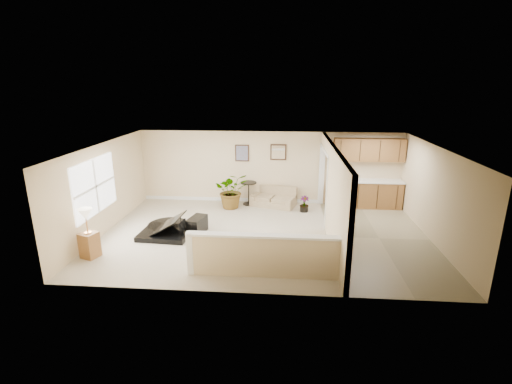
# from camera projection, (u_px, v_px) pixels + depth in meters

# --- Properties ---
(floor) EXTENTS (9.00, 9.00, 0.00)m
(floor) POSITION_uv_depth(u_px,v_px,m) (264.00, 235.00, 10.36)
(floor) COLOR #B1A78A
(floor) RESTS_ON ground
(back_wall) EXTENTS (9.00, 0.04, 2.50)m
(back_wall) POSITION_uv_depth(u_px,v_px,m) (269.00, 167.00, 12.87)
(back_wall) COLOR beige
(back_wall) RESTS_ON floor
(front_wall) EXTENTS (9.00, 0.04, 2.50)m
(front_wall) POSITION_uv_depth(u_px,v_px,m) (256.00, 236.00, 7.14)
(front_wall) COLOR beige
(front_wall) RESTS_ON floor
(left_wall) EXTENTS (0.04, 6.00, 2.50)m
(left_wall) POSITION_uv_depth(u_px,v_px,m) (104.00, 188.00, 10.35)
(left_wall) COLOR beige
(left_wall) RESTS_ON floor
(right_wall) EXTENTS (0.04, 6.00, 2.50)m
(right_wall) POSITION_uv_depth(u_px,v_px,m) (436.00, 196.00, 9.67)
(right_wall) COLOR beige
(right_wall) RESTS_ON floor
(ceiling) EXTENTS (9.00, 6.00, 0.04)m
(ceiling) POSITION_uv_depth(u_px,v_px,m) (265.00, 146.00, 9.65)
(ceiling) COLOR white
(ceiling) RESTS_ON back_wall
(kitchen_vinyl) EXTENTS (2.70, 6.00, 0.01)m
(kitchen_vinyl) POSITION_uv_depth(u_px,v_px,m) (379.00, 238.00, 10.12)
(kitchen_vinyl) COLOR gray
(kitchen_vinyl) RESTS_ON floor
(interior_partition) EXTENTS (0.18, 5.99, 2.50)m
(interior_partition) POSITION_uv_depth(u_px,v_px,m) (331.00, 192.00, 10.12)
(interior_partition) COLOR beige
(interior_partition) RESTS_ON floor
(pony_half_wall) EXTENTS (3.42, 0.22, 1.00)m
(pony_half_wall) POSITION_uv_depth(u_px,v_px,m) (262.00, 255.00, 8.01)
(pony_half_wall) COLOR beige
(pony_half_wall) RESTS_ON floor
(left_window) EXTENTS (0.05, 2.15, 1.45)m
(left_window) POSITION_uv_depth(u_px,v_px,m) (95.00, 186.00, 9.81)
(left_window) COLOR white
(left_window) RESTS_ON left_wall
(wall_art_left) EXTENTS (0.48, 0.04, 0.58)m
(wall_art_left) POSITION_uv_depth(u_px,v_px,m) (242.00, 153.00, 12.77)
(wall_art_left) COLOR #352113
(wall_art_left) RESTS_ON back_wall
(wall_mirror) EXTENTS (0.55, 0.04, 0.55)m
(wall_mirror) POSITION_uv_depth(u_px,v_px,m) (278.00, 152.00, 12.66)
(wall_mirror) COLOR #352113
(wall_mirror) RESTS_ON back_wall
(kitchen_cabinets) EXTENTS (2.36, 0.65, 2.33)m
(kitchen_cabinets) POSITION_uv_depth(u_px,v_px,m) (363.00, 182.00, 12.48)
(kitchen_cabinets) COLOR #9A6132
(kitchen_cabinets) RESTS_ON floor
(piano) EXTENTS (1.63, 1.70, 1.27)m
(piano) POSITION_uv_depth(u_px,v_px,m) (165.00, 216.00, 10.30)
(piano) COLOR black
(piano) RESTS_ON floor
(piano_bench) EXTENTS (0.51, 0.77, 0.47)m
(piano_bench) POSITION_uv_depth(u_px,v_px,m) (197.00, 225.00, 10.42)
(piano_bench) COLOR black
(piano_bench) RESTS_ON floor
(loveseat) EXTENTS (1.71, 1.25, 0.84)m
(loveseat) POSITION_uv_depth(u_px,v_px,m) (274.00, 196.00, 12.80)
(loveseat) COLOR tan
(loveseat) RESTS_ON floor
(accent_table) EXTENTS (0.55, 0.55, 0.80)m
(accent_table) POSITION_uv_depth(u_px,v_px,m) (249.00, 190.00, 12.80)
(accent_table) COLOR black
(accent_table) RESTS_ON floor
(palm_plant) EXTENTS (1.32, 1.22, 1.23)m
(palm_plant) POSITION_uv_depth(u_px,v_px,m) (232.00, 191.00, 12.43)
(palm_plant) COLOR black
(palm_plant) RESTS_ON floor
(small_plant) EXTENTS (0.30, 0.30, 0.53)m
(small_plant) POSITION_uv_depth(u_px,v_px,m) (304.00, 205.00, 12.16)
(small_plant) COLOR black
(small_plant) RESTS_ON floor
(lamp_stand) EXTENTS (0.47, 0.47, 1.25)m
(lamp_stand) POSITION_uv_depth(u_px,v_px,m) (88.00, 237.00, 8.92)
(lamp_stand) COLOR #9A6132
(lamp_stand) RESTS_ON floor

